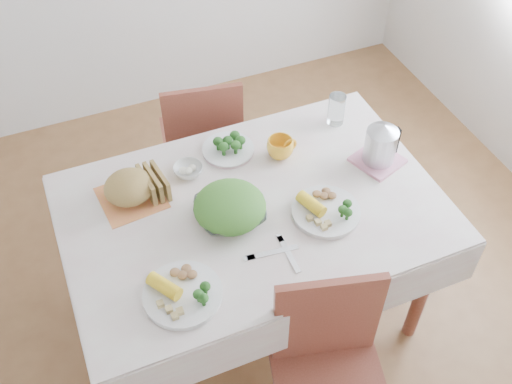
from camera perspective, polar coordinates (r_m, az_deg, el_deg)
name	(u,v)px	position (r m, az deg, el deg)	size (l,w,h in m)	color
floor	(254,310)	(3.00, -0.21, -11.17)	(3.60, 3.60, 0.00)	brown
dining_table	(254,265)	(2.69, -0.23, -6.92)	(1.40, 0.90, 0.75)	brown
tablecloth	(253,208)	(2.39, -0.26, -1.51)	(1.50, 1.00, 0.01)	beige
chair_far	(201,134)	(3.16, -5.26, 5.55)	(0.40, 0.40, 0.89)	brown
salad_bowl	(230,212)	(2.33, -2.49, -1.93)	(0.27, 0.27, 0.07)	white
dinner_plate_left	(183,295)	(2.13, -6.98, -9.68)	(0.28, 0.28, 0.02)	white
dinner_plate_right	(326,212)	(2.37, 6.67, -1.89)	(0.27, 0.27, 0.02)	white
broccoli_plate	(228,150)	(2.61, -2.67, 4.02)	(0.23, 0.23, 0.02)	beige
napkin	(132,198)	(2.47, -11.77, -0.54)	(0.24, 0.24, 0.00)	#DB7D41
bread_loaf	(129,188)	(2.43, -11.97, 0.36)	(0.20, 0.19, 0.12)	olive
fruit_bowl	(188,170)	(2.52, -6.47, 2.07)	(0.12, 0.12, 0.04)	white
yellow_mug	(280,148)	(2.56, 2.31, 4.20)	(0.12, 0.12, 0.09)	yellow
glass_tumbler	(336,111)	(2.74, 7.65, 7.68)	(0.08, 0.08, 0.15)	white
pink_tray	(377,160)	(2.61, 11.49, 3.00)	(0.18, 0.18, 0.01)	pink
electric_kettle	(381,140)	(2.54, 11.86, 4.84)	(0.13, 0.13, 0.19)	#B2B5BA
fork_left	(289,254)	(2.24, 3.14, -5.91)	(0.02, 0.18, 0.00)	silver
knife	(273,252)	(2.24, 1.60, -5.76)	(0.02, 0.20, 0.00)	silver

